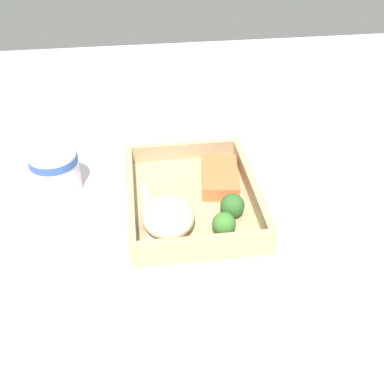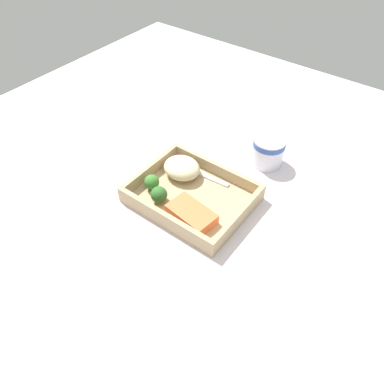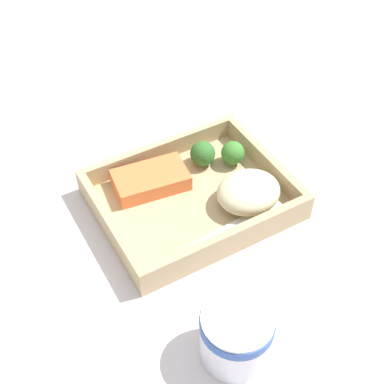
{
  "view_description": "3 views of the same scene",
  "coord_description": "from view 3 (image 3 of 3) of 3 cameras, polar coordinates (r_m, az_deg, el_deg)",
  "views": [
    {
      "loc": [
        59.51,
        -7.96,
        49.14
      ],
      "look_at": [
        0.0,
        0.0,
        2.7
      ],
      "focal_mm": 42.0,
      "sensor_mm": 36.0,
      "label": 1
    },
    {
      "loc": [
        -37.74,
        50.0,
        65.41
      ],
      "look_at": [
        0.0,
        0.0,
        2.7
      ],
      "focal_mm": 35.0,
      "sensor_mm": 36.0,
      "label": 2
    },
    {
      "loc": [
        -26.98,
        -47.22,
        58.49
      ],
      "look_at": [
        0.0,
        0.0,
        2.7
      ],
      "focal_mm": 50.0,
      "sensor_mm": 36.0,
      "label": 3
    }
  ],
  "objects": [
    {
      "name": "broccoli_floret_1",
      "position": [
        0.83,
        4.37,
        4.15
      ],
      "size": [
        3.68,
        3.68,
        4.0
      ],
      "color": "#739850",
      "rests_on": "takeout_tray"
    },
    {
      "name": "salmon_fillet",
      "position": [
        0.8,
        -4.42,
        1.31
      ],
      "size": [
        11.7,
        7.76,
        2.49
      ],
      "primitive_type": "cube",
      "rotation": [
        0.0,
        0.0,
        -0.13
      ],
      "color": "orange",
      "rests_on": "takeout_tray"
    },
    {
      "name": "takeout_tray",
      "position": [
        0.79,
        0.0,
        -1.06
      ],
      "size": [
        27.36,
        21.88,
        1.2
      ],
      "primitive_type": "cube",
      "color": "tan",
      "rests_on": "ground_plane"
    },
    {
      "name": "paper_cup",
      "position": [
        0.62,
        4.73,
        -14.79
      ],
      "size": [
        8.44,
        8.44,
        7.6
      ],
      "color": "white",
      "rests_on": "ground_plane"
    },
    {
      "name": "mashed_potatoes",
      "position": [
        0.77,
        6.06,
        0.0
      ],
      "size": [
        9.52,
        8.29,
        4.5
      ],
      "primitive_type": "ellipsoid",
      "color": "beige",
      "rests_on": "takeout_tray"
    },
    {
      "name": "broccoli_floret_2",
      "position": [
        0.83,
        1.15,
        4.09
      ],
      "size": [
        3.95,
        3.95,
        4.14
      ],
      "color": "#74A357",
      "rests_on": "takeout_tray"
    },
    {
      "name": "fork",
      "position": [
        0.76,
        5.3,
        -3.12
      ],
      "size": [
        15.88,
        2.93,
        0.44
      ],
      "color": "silver",
      "rests_on": "takeout_tray"
    },
    {
      "name": "ground_plane",
      "position": [
        0.81,
        0.0,
        -1.84
      ],
      "size": [
        160.0,
        160.0,
        2.0
      ],
      "primitive_type": "cube",
      "color": "silver"
    },
    {
      "name": "tray_rim",
      "position": [
        0.78,
        0.0,
        0.06
      ],
      "size": [
        27.36,
        21.88,
        3.22
      ],
      "color": "tan",
      "rests_on": "takeout_tray"
    },
    {
      "name": "receipt_slip",
      "position": [
        0.71,
        -12.59,
        -11.76
      ],
      "size": [
        9.83,
        14.4,
        0.24
      ],
      "primitive_type": "cube",
      "rotation": [
        0.0,
        0.0,
        0.16
      ],
      "color": "white",
      "rests_on": "ground_plane"
    }
  ]
}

